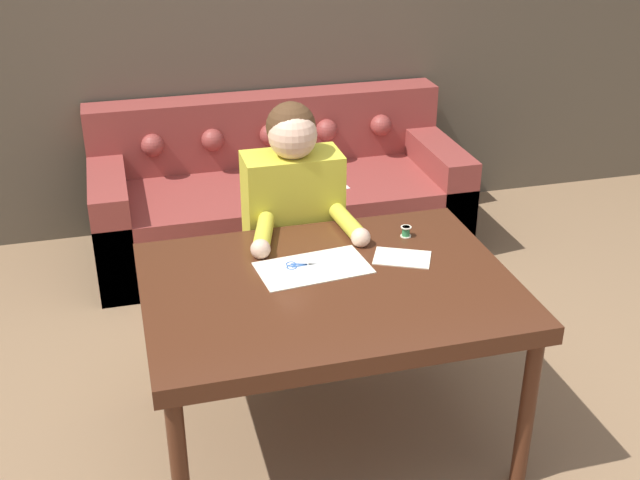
{
  "coord_description": "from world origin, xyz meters",
  "views": [
    {
      "loc": [
        -0.66,
        -2.52,
        2.22
      ],
      "look_at": [
        0.05,
        0.14,
        0.83
      ],
      "focal_mm": 45.0,
      "sensor_mm": 36.0,
      "label": 1
    }
  ],
  "objects_px": {
    "dining_table": "(329,297)",
    "thread_spool": "(406,232)",
    "person": "(294,233)",
    "couch": "(277,198)",
    "scissors": "(301,265)"
  },
  "relations": [
    {
      "from": "dining_table",
      "to": "thread_spool",
      "type": "distance_m",
      "value": 0.51
    },
    {
      "from": "dining_table",
      "to": "person",
      "type": "bearing_deg",
      "value": 88.87
    },
    {
      "from": "couch",
      "to": "person",
      "type": "xyz_separation_m",
      "value": [
        -0.16,
        -1.13,
        0.33
      ]
    },
    {
      "from": "couch",
      "to": "scissors",
      "type": "bearing_deg",
      "value": -98.6
    },
    {
      "from": "scissors",
      "to": "dining_table",
      "type": "bearing_deg",
      "value": -64.63
    },
    {
      "from": "couch",
      "to": "thread_spool",
      "type": "relative_size",
      "value": 47.01
    },
    {
      "from": "couch",
      "to": "thread_spool",
      "type": "bearing_deg",
      "value": -80.87
    },
    {
      "from": "person",
      "to": "thread_spool",
      "type": "relative_size",
      "value": 27.31
    },
    {
      "from": "thread_spool",
      "to": "scissors",
      "type": "bearing_deg",
      "value": -164.11
    },
    {
      "from": "dining_table",
      "to": "couch",
      "type": "xyz_separation_m",
      "value": [
        0.17,
        1.76,
        -0.36
      ]
    },
    {
      "from": "couch",
      "to": "thread_spool",
      "type": "xyz_separation_m",
      "value": [
        0.24,
        -1.47,
        0.45
      ]
    },
    {
      "from": "dining_table",
      "to": "person",
      "type": "height_order",
      "value": "person"
    },
    {
      "from": "scissors",
      "to": "thread_spool",
      "type": "distance_m",
      "value": 0.5
    },
    {
      "from": "dining_table",
      "to": "thread_spool",
      "type": "height_order",
      "value": "thread_spool"
    },
    {
      "from": "person",
      "to": "scissors",
      "type": "height_order",
      "value": "person"
    }
  ]
}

